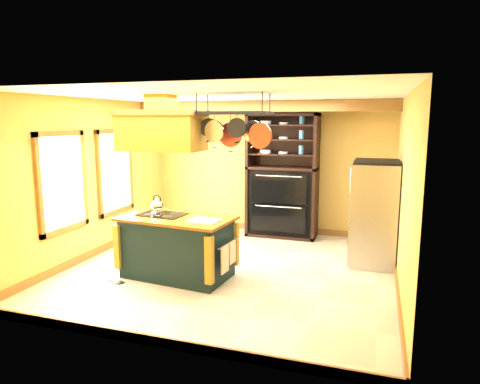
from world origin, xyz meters
The scene contains 15 objects.
floor centered at (0.00, 0.00, 0.00)m, with size 5.00×5.00×0.00m, color beige.
ceiling centered at (0.00, 0.00, 2.70)m, with size 5.00×5.00×0.00m, color white.
wall_back centered at (0.00, 2.50, 1.35)m, with size 5.00×0.02×2.70m, color gold.
wall_front centered at (0.00, -2.50, 1.35)m, with size 5.00×0.02×2.70m, color gold.
wall_left centered at (-2.50, 0.00, 1.35)m, with size 0.02×5.00×2.70m, color gold.
wall_right centered at (2.50, 0.00, 1.35)m, with size 0.02×5.00×2.70m, color gold.
ceiling_beam centered at (0.00, 1.70, 2.59)m, with size 5.00×0.15×0.20m, color #9A602F.
window_near centered at (-2.47, -0.80, 1.40)m, with size 0.06×1.06×1.56m.
window_far centered at (-2.47, 0.60, 1.40)m, with size 0.06×1.06×1.56m.
kitchen_island centered at (-0.67, -0.56, 0.47)m, with size 1.75×1.09×1.11m.
range_hood centered at (-0.87, -0.56, 2.22)m, with size 1.27×0.72×0.80m.
pot_rack centered at (0.25, -0.56, 2.31)m, with size 1.12×0.51×0.74m.
refrigerator centered at (2.12, 0.96, 0.81)m, with size 0.72×0.85×1.67m.
hutch centered at (0.33, 2.23, 0.94)m, with size 1.40×0.63×2.48m.
floor_register centered at (-1.42, -1.05, 0.01)m, with size 0.28×0.12×0.01m, color black.
Camera 1 is at (2.13, -6.16, 2.35)m, focal length 32.00 mm.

